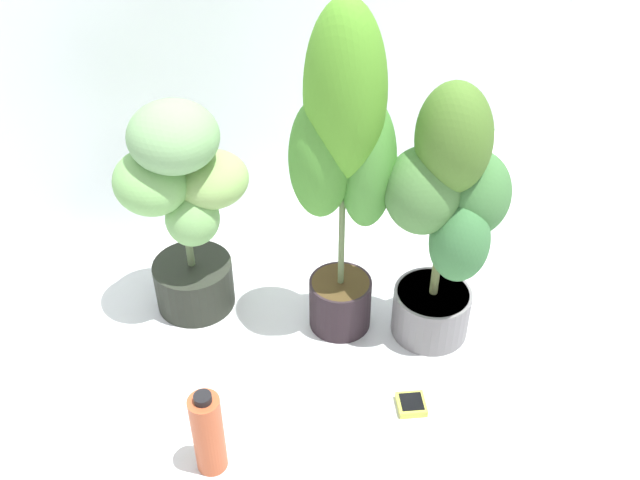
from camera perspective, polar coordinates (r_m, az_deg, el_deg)
The scene contains 6 objects.
ground_plane at distance 2.28m, azimuth 1.67°, elevation -8.18°, with size 8.00×8.00×0.00m, color silver.
potted_plant_center at distance 1.96m, azimuth 1.87°, elevation 6.84°, with size 0.37×0.30×1.07m.
potted_plant_back_left at distance 2.19m, azimuth -10.86°, elevation 3.23°, with size 0.42×0.30×0.73m.
potted_plant_front_right at distance 2.04m, azimuth 10.06°, elevation 2.36°, with size 0.40×0.34×0.86m.
hygrometer_box at distance 2.12m, azimuth 7.26°, elevation -12.82°, with size 0.10×0.10×0.03m.
nutrient_bottle at distance 1.92m, azimuth -8.88°, elevation -14.90°, with size 0.08×0.08×0.28m.
Camera 1 is at (-0.79, -1.37, 1.65)m, focal length 40.29 mm.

